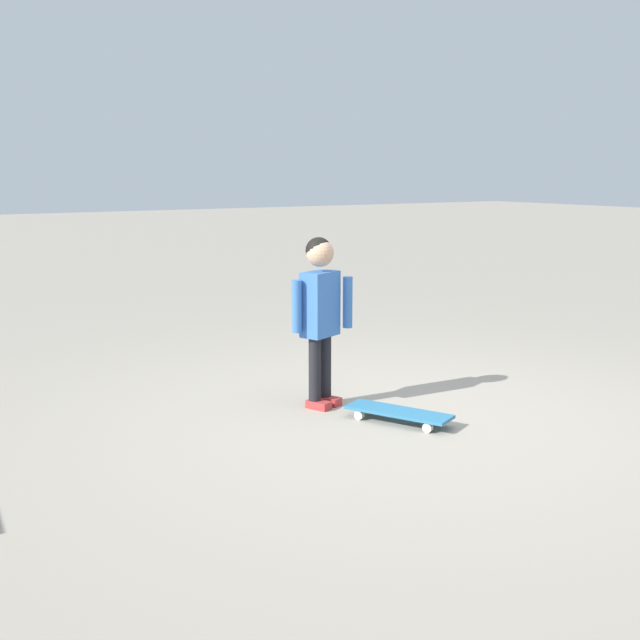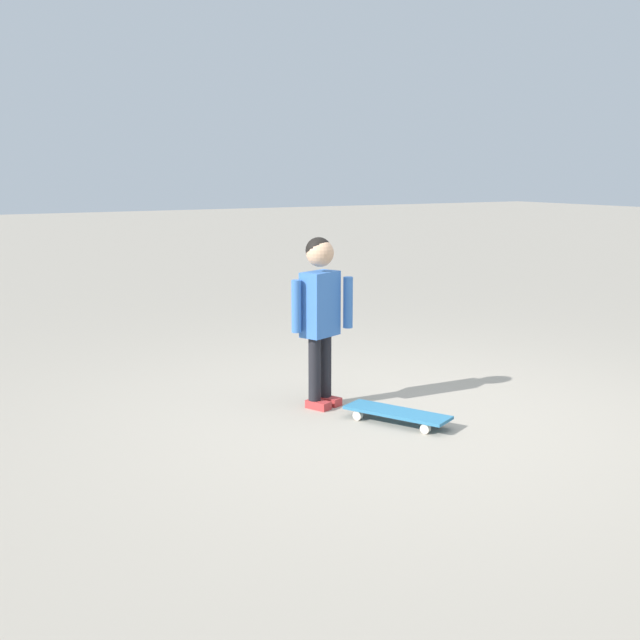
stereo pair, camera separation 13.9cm
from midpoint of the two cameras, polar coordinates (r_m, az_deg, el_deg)
ground_plane at (r=4.87m, az=5.42°, el=-6.93°), size 50.00×50.00×0.00m
child_person at (r=4.95m, az=-0.79°, el=1.21°), size 0.41×0.24×1.06m
skateboard at (r=4.77m, az=4.75°, el=-6.56°), size 0.45×0.66×0.07m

